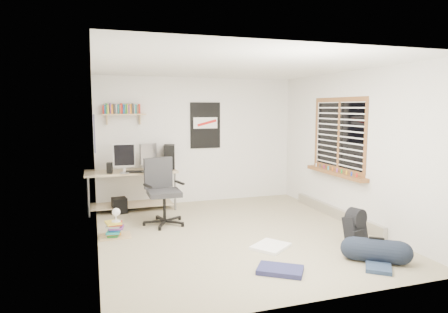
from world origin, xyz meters
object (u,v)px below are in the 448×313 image
object	(u,v)px
backpack	(355,230)
book_stack	(115,227)
desk	(132,190)
duffel_bag	(376,251)
office_chair	(164,195)

from	to	relation	value
backpack	book_stack	distance (m)	3.48
backpack	desk	bearing A→B (deg)	114.49
desk	duffel_bag	size ratio (longest dim) A/B	2.88
desk	duffel_bag	world-z (taller)	desk
book_stack	backpack	bearing A→B (deg)	-23.44
backpack	book_stack	world-z (taller)	backpack
duffel_bag	book_stack	size ratio (longest dim) A/B	1.27
office_chair	duffel_bag	xyz separation A→B (m)	(2.21, -2.43, -0.35)
office_chair	backpack	distance (m)	2.99
backpack	duffel_bag	world-z (taller)	duffel_bag
desk	backpack	size ratio (longest dim) A/B	4.13
book_stack	office_chair	bearing A→B (deg)	25.95
office_chair	book_stack	distance (m)	0.96
backpack	book_stack	size ratio (longest dim) A/B	0.89
office_chair	backpack	xyz separation A→B (m)	(2.38, -1.78, -0.29)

